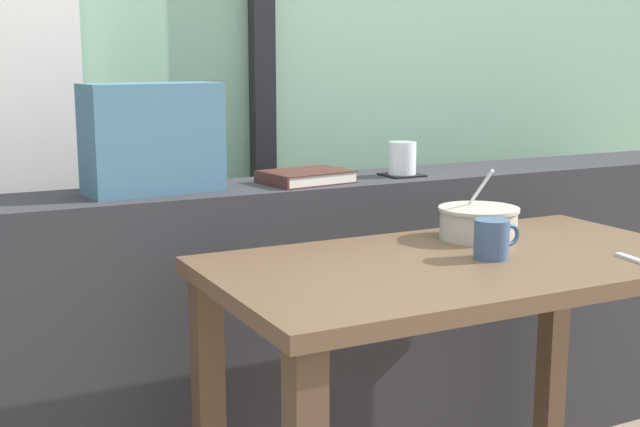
{
  "coord_description": "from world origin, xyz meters",
  "views": [
    {
      "loc": [
        -0.98,
        -1.41,
        1.16
      ],
      "look_at": [
        -0.05,
        0.42,
        0.78
      ],
      "focal_mm": 47.04,
      "sensor_mm": 36.0,
      "label": 1
    }
  ],
  "objects_px": {
    "ceramic_mug": "(492,239)",
    "breakfast_table": "(461,316)",
    "juice_glass": "(402,159)",
    "soup_bowl": "(478,223)",
    "coaster_square": "(402,175)",
    "closed_book": "(306,177)",
    "throw_pillow": "(152,138)"
  },
  "relations": [
    {
      "from": "ceramic_mug",
      "to": "breakfast_table",
      "type": "bearing_deg",
      "value": 153.76
    },
    {
      "from": "juice_glass",
      "to": "ceramic_mug",
      "type": "relative_size",
      "value": 0.78
    },
    {
      "from": "breakfast_table",
      "to": "soup_bowl",
      "type": "bearing_deg",
      "value": 44.17
    },
    {
      "from": "breakfast_table",
      "to": "coaster_square",
      "type": "height_order",
      "value": "coaster_square"
    },
    {
      "from": "ceramic_mug",
      "to": "soup_bowl",
      "type": "bearing_deg",
      "value": 60.98
    },
    {
      "from": "coaster_square",
      "to": "soup_bowl",
      "type": "bearing_deg",
      "value": -90.74
    },
    {
      "from": "coaster_square",
      "to": "juice_glass",
      "type": "xyz_separation_m",
      "value": [
        0.0,
        0.0,
        0.04
      ]
    },
    {
      "from": "breakfast_table",
      "to": "ceramic_mug",
      "type": "distance_m",
      "value": 0.18
    },
    {
      "from": "closed_book",
      "to": "ceramic_mug",
      "type": "distance_m",
      "value": 0.57
    },
    {
      "from": "juice_glass",
      "to": "closed_book",
      "type": "xyz_separation_m",
      "value": [
        -0.29,
        0.01,
        -0.03
      ]
    },
    {
      "from": "breakfast_table",
      "to": "soup_bowl",
      "type": "height_order",
      "value": "soup_bowl"
    },
    {
      "from": "throw_pillow",
      "to": "ceramic_mug",
      "type": "distance_m",
      "value": 0.83
    },
    {
      "from": "juice_glass",
      "to": "ceramic_mug",
      "type": "bearing_deg",
      "value": -101.07
    },
    {
      "from": "juice_glass",
      "to": "throw_pillow",
      "type": "xyz_separation_m",
      "value": [
        -0.68,
        0.03,
        0.08
      ]
    },
    {
      "from": "soup_bowl",
      "to": "closed_book",
      "type": "bearing_deg",
      "value": 128.91
    },
    {
      "from": "breakfast_table",
      "to": "ceramic_mug",
      "type": "height_order",
      "value": "ceramic_mug"
    },
    {
      "from": "ceramic_mug",
      "to": "throw_pillow",
      "type": "bearing_deg",
      "value": 136.24
    },
    {
      "from": "closed_book",
      "to": "breakfast_table",
      "type": "bearing_deg",
      "value": -75.35
    },
    {
      "from": "throw_pillow",
      "to": "closed_book",
      "type": "bearing_deg",
      "value": -3.51
    },
    {
      "from": "soup_bowl",
      "to": "ceramic_mug",
      "type": "relative_size",
      "value": 1.7
    },
    {
      "from": "coaster_square",
      "to": "throw_pillow",
      "type": "xyz_separation_m",
      "value": [
        -0.68,
        0.03,
        0.13
      ]
    },
    {
      "from": "coaster_square",
      "to": "soup_bowl",
      "type": "relative_size",
      "value": 0.52
    },
    {
      "from": "coaster_square",
      "to": "closed_book",
      "type": "relative_size",
      "value": 0.42
    },
    {
      "from": "breakfast_table",
      "to": "soup_bowl",
      "type": "relative_size",
      "value": 5.7
    },
    {
      "from": "closed_book",
      "to": "soup_bowl",
      "type": "relative_size",
      "value": 1.24
    },
    {
      "from": "breakfast_table",
      "to": "closed_book",
      "type": "height_order",
      "value": "closed_book"
    },
    {
      "from": "juice_glass",
      "to": "throw_pillow",
      "type": "bearing_deg",
      "value": 177.48
    },
    {
      "from": "coaster_square",
      "to": "closed_book",
      "type": "bearing_deg",
      "value": 178.82
    },
    {
      "from": "soup_bowl",
      "to": "ceramic_mug",
      "type": "xyz_separation_m",
      "value": [
        -0.1,
        -0.18,
        0.0
      ]
    },
    {
      "from": "juice_glass",
      "to": "closed_book",
      "type": "bearing_deg",
      "value": 178.82
    },
    {
      "from": "ceramic_mug",
      "to": "juice_glass",
      "type": "bearing_deg",
      "value": 78.93
    },
    {
      "from": "breakfast_table",
      "to": "throw_pillow",
      "type": "height_order",
      "value": "throw_pillow"
    }
  ]
}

